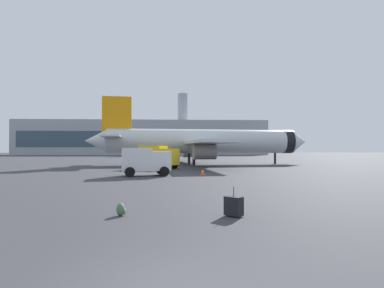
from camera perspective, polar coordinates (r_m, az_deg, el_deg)
The scene contains 8 objects.
airplane_at_gate at distance 49.88m, azimuth 1.88°, elevation 0.45°, with size 35.77×32.33×10.50m.
service_truck at distance 39.69m, azimuth -6.15°, elevation -2.17°, with size 5.27×4.22×2.90m.
cargo_van at distance 29.48m, azimuth -8.46°, elevation -2.93°, with size 4.71×3.06×2.60m.
safety_cone_near at distance 30.09m, azimuth 1.96°, elevation -5.06°, with size 0.44×0.44×0.64m.
safety_cone_mid at distance 49.03m, azimuth -9.13°, elevation -3.38°, with size 0.44×0.44×0.73m.
rolling_suitcase at distance 11.98m, azimuth 7.58°, elevation -11.09°, with size 0.74×0.74×1.10m.
traveller_backpack at distance 12.32m, azimuth -12.75°, elevation -11.54°, with size 0.36×0.40×0.48m.
terminal_building at distance 134.38m, azimuth -8.65°, elevation 1.11°, with size 101.15×19.48×26.02m.
Camera 1 is at (0.16, -5.48, 2.52)m, focal length 29.37 mm.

